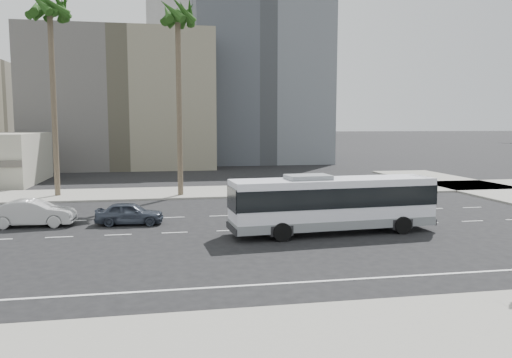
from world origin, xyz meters
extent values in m
plane|color=black|center=(0.00, 0.00, 0.00)|extent=(700.00, 700.00, 0.00)
cube|color=gray|center=(0.00, 15.50, 0.07)|extent=(120.00, 7.00, 0.15)
cube|color=gray|center=(0.00, -15.50, 0.07)|extent=(120.00, 7.00, 0.15)
cube|color=#625F58|center=(-12.00, 45.00, 9.00)|extent=(24.00, 18.00, 18.00)
cube|color=#4D5159|center=(8.00, 52.00, 13.00)|extent=(20.00, 20.00, 26.00)
cube|color=#B6B3AD|center=(-2.00, 250.00, 22.00)|extent=(42.00, 42.00, 44.00)
cube|color=#B6B3AD|center=(-2.00, 250.00, 60.00)|extent=(26.00, 26.00, 32.00)
cube|color=slate|center=(45.00, 230.00, 35.00)|extent=(26.00, 26.00, 70.00)
cube|color=slate|center=(70.00, 260.00, 30.00)|extent=(22.00, 22.00, 60.00)
cube|color=white|center=(2.50, -1.51, 1.73)|extent=(11.32, 3.26, 2.50)
cube|color=black|center=(2.50, -1.51, 2.07)|extent=(11.38, 3.32, 1.06)
cube|color=gray|center=(2.50, -1.51, 0.63)|extent=(11.34, 3.30, 0.48)
cube|color=gray|center=(1.06, -1.51, 3.08)|extent=(2.42, 1.70, 0.29)
cube|color=#262628|center=(7.80, -1.51, 2.84)|extent=(0.70, 1.77, 0.29)
cylinder|color=black|center=(6.06, -2.75, 0.48)|extent=(0.96, 0.29, 0.96)
cylinder|color=black|center=(6.06, -0.28, 0.48)|extent=(0.96, 0.29, 0.96)
cylinder|color=black|center=(-0.77, -2.75, 0.48)|extent=(0.96, 0.29, 0.96)
cylinder|color=black|center=(-0.77, -0.28, 0.48)|extent=(0.96, 0.29, 0.96)
imported|color=#373E4C|center=(-8.57, 2.81, 0.67)|extent=(1.94, 4.06, 1.34)
imported|color=#BBBBBB|center=(-14.07, 3.30, 0.78)|extent=(1.82, 4.77, 1.55)
cylinder|color=brown|center=(-5.27, 13.67, 7.09)|extent=(0.39, 0.39, 14.18)
cylinder|color=brown|center=(-15.12, 15.19, 7.31)|extent=(0.46, 0.46, 14.62)
camera|label=1|loc=(-6.38, -26.92, 5.94)|focal=34.72mm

